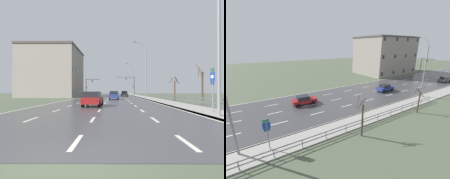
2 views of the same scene
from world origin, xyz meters
The scene contains 16 objects.
ground_plane centered at (0.00, 48.00, -0.06)m, with size 160.00×160.00×0.12m.
road_asphalt_strip centered at (0.00, 59.99, 0.01)m, with size 14.00×120.00×0.03m.
sidewalk_right centered at (8.43, 60.00, 0.06)m, with size 3.00×120.00×0.12m.
guardrail centered at (9.85, 20.36, 0.71)m, with size 0.07×34.28×1.00m.
street_lamp_foreground centered at (7.41, 8.40, 5.45)m, with size 2.90×0.24×11.23m.
street_lamp_midground centered at (7.44, 38.66, 5.62)m, with size 2.63×0.24×11.51m.
street_lamp_distant centered at (7.46, 68.92, 5.35)m, with size 2.41×0.24×10.91m.
highway_sign centered at (8.39, 10.99, 2.14)m, with size 0.09×0.68×3.33m.
traffic_signal_right centered at (6.76, 66.72, 4.22)m, with size 6.04×0.36×6.32m.
traffic_signal_left centered at (-7.08, 65.81, 3.68)m, with size 4.56×0.36×5.59m.
car_distant centered at (4.16, 56.89, 0.80)m, with size 1.88×4.12×1.57m.
car_mid_centre centered at (1.16, 35.76, 0.80)m, with size 1.85×4.10×1.57m.
car_far_left centered at (-1.01, 17.73, 0.80)m, with size 2.02×4.19×1.57m.
brick_building centered at (-15.09, 53.55, 6.46)m, with size 13.74×19.27×12.90m.
bare_tree_near centered at (11.31, 20.12, 2.14)m, with size 0.90×1.43×4.71m.
bare_tree_mid centered at (11.25, 31.25, 1.98)m, with size 1.72×1.86×4.13m.
Camera 1 is at (1.20, -4.93, 1.66)m, focal length 34.95 mm.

